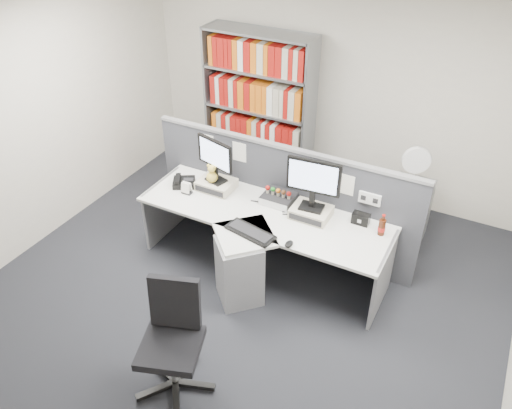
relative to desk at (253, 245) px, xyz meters
The scene contains 21 objects.
ground 0.75m from the desk, 90.00° to the right, with size 5.50×5.50×0.00m, color #27292E.
room_shell 1.46m from the desk, 90.00° to the right, with size 5.04×5.54×2.72m.
partition 0.68m from the desk, 89.59° to the left, with size 3.00×0.08×1.27m.
desk is the anchor object (origin of this frame).
monitor_riser_left 0.82m from the desk, 149.74° to the left, with size 0.38×0.31×0.10m.
monitor_riser_right 0.67m from the desk, 40.59° to the left, with size 0.38×0.31×0.10m.
monitor_left 1.00m from the desk, 149.61° to the left, with size 0.47×0.20×0.49m.
monitor_right 0.90m from the desk, 40.74° to the left, with size 0.53×0.19×0.54m.
desktop_pc 0.56m from the desk, 83.94° to the left, with size 0.32×0.29×0.09m.
figurines 0.60m from the desk, 83.72° to the left, with size 0.29×0.05×0.09m.
keyboard 0.32m from the desk, 73.06° to the right, with size 0.53×0.28×0.03m.
mouse 0.55m from the desk, 17.57° to the right, with size 0.07×0.11×0.04m, color black.
desk_phone 1.09m from the desk, 164.72° to the left, with size 0.30×0.30×0.10m.
desk_calendar 0.96m from the desk, 169.83° to the left, with size 0.11×0.08×0.13m.
plush_toy 0.88m from the desk, 153.22° to the left, with size 0.12×0.12×0.21m.
speaker 1.09m from the desk, 28.54° to the left, with size 0.17×0.09×0.11m, color black.
cola_bottle 1.27m from the desk, 20.21° to the left, with size 0.07×0.07×0.23m.
shelving_unit 2.12m from the desk, 115.96° to the left, with size 1.41×0.40×2.00m.
filing_cabinet 1.85m from the desk, 49.39° to the left, with size 0.45×0.61×0.70m.
desk_fan 1.93m from the desk, 49.39° to the left, with size 0.29×0.18×0.50m.
office_chair 1.40m from the desk, 89.60° to the right, with size 0.66×0.64×1.00m.
Camera 1 is at (1.89, -2.95, 3.73)m, focal length 36.08 mm.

